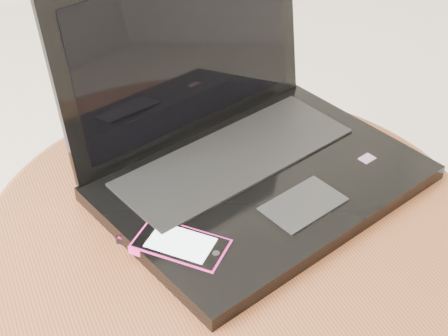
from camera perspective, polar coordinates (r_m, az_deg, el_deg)
name	(u,v)px	position (r m, az deg, el deg)	size (l,w,h in m)	color
table	(233,281)	(0.87, 0.77, -9.72)	(0.62, 0.62, 0.49)	#532A14
laptop	(240,144)	(0.84, 1.43, 2.12)	(0.45, 0.40, 0.26)	black
phone_black	(168,236)	(0.77, -4.85, -5.85)	(0.12, 0.12, 0.01)	black
phone_pink	(181,246)	(0.74, -3.75, -6.78)	(0.11, 0.11, 0.01)	#E01F87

